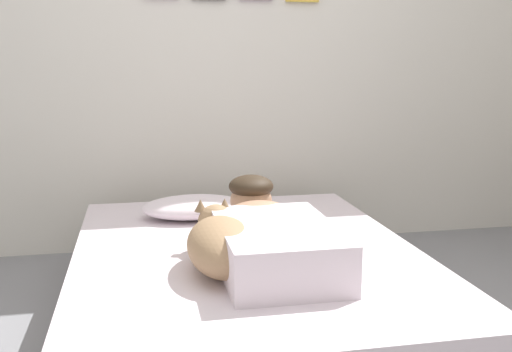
% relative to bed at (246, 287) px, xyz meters
% --- Properties ---
extents(back_wall, '(4.49, 0.12, 2.50)m').
position_rel_bed_xyz_m(back_wall, '(0.14, 1.21, 1.09)').
color(back_wall, silver).
rests_on(back_wall, ground).
extents(bed, '(1.45, 1.92, 0.34)m').
position_rel_bed_xyz_m(bed, '(0.00, 0.00, 0.00)').
color(bed, '#726051').
rests_on(bed, ground).
extents(pillow, '(0.52, 0.32, 0.11)m').
position_rel_bed_xyz_m(pillow, '(-0.16, 0.54, 0.23)').
color(pillow, silver).
rests_on(pillow, bed).
extents(person_lying, '(0.43, 0.92, 0.27)m').
position_rel_bed_xyz_m(person_lying, '(0.06, -0.15, 0.28)').
color(person_lying, silver).
rests_on(person_lying, bed).
extents(dog, '(0.26, 0.57, 0.21)m').
position_rel_bed_xyz_m(dog, '(-0.13, -0.23, 0.28)').
color(dog, '#9E7A56').
rests_on(dog, bed).
extents(coffee_cup, '(0.12, 0.09, 0.07)m').
position_rel_bed_xyz_m(coffee_cup, '(0.10, 0.37, 0.21)').
color(coffee_cup, white).
rests_on(coffee_cup, bed).
extents(cell_phone, '(0.07, 0.14, 0.01)m').
position_rel_bed_xyz_m(cell_phone, '(0.10, -0.11, 0.18)').
color(cell_phone, black).
rests_on(cell_phone, bed).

